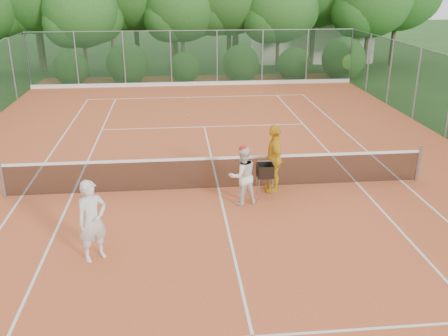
# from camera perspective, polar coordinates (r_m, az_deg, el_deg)

# --- Properties ---
(ground) EXTENTS (120.00, 120.00, 0.00)m
(ground) POSITION_cam_1_polar(r_m,az_deg,el_deg) (14.38, -0.63, -2.41)
(ground) COLOR #204418
(ground) RESTS_ON ground
(clay_court) EXTENTS (18.00, 36.00, 0.02)m
(clay_court) POSITION_cam_1_polar(r_m,az_deg,el_deg) (14.37, -0.63, -2.37)
(clay_court) COLOR #CA5C2E
(clay_court) RESTS_ON ground
(club_building) EXTENTS (8.00, 5.00, 3.00)m
(club_building) POSITION_cam_1_polar(r_m,az_deg,el_deg) (38.75, 9.79, 14.36)
(club_building) COLOR beige
(club_building) RESTS_ON ground
(tennis_net) EXTENTS (11.97, 0.10, 1.10)m
(tennis_net) POSITION_cam_1_polar(r_m,az_deg,el_deg) (14.17, -0.64, -0.44)
(tennis_net) COLOR gray
(tennis_net) RESTS_ON clay_court
(player_white) EXTENTS (0.78, 0.72, 1.80)m
(player_white) POSITION_cam_1_polar(r_m,az_deg,el_deg) (10.88, -14.80, -5.85)
(player_white) COLOR silver
(player_white) RESTS_ON clay_court
(player_center_grp) EXTENTS (0.91, 0.79, 1.62)m
(player_center_grp) POSITION_cam_1_polar(r_m,az_deg,el_deg) (13.14, 2.13, -0.86)
(player_center_grp) COLOR white
(player_center_grp) RESTS_ON clay_court
(player_yellow) EXTENTS (0.51, 1.16, 1.95)m
(player_yellow) POSITION_cam_1_polar(r_m,az_deg,el_deg) (13.95, 5.73, 1.12)
(player_yellow) COLOR gold
(player_yellow) RESTS_ON clay_court
(ball_hopper) EXTENTS (0.42, 0.42, 0.95)m
(ball_hopper) POSITION_cam_1_polar(r_m,az_deg,el_deg) (13.58, 4.71, -0.38)
(ball_hopper) COLOR gray
(ball_hopper) RESTS_ON clay_court
(stray_ball_a) EXTENTS (0.07, 0.07, 0.07)m
(stray_ball_a) POSITION_cam_1_polar(r_m,az_deg,el_deg) (25.33, -4.19, 7.96)
(stray_ball_a) COLOR yellow
(stray_ball_a) RESTS_ON clay_court
(stray_ball_b) EXTENTS (0.07, 0.07, 0.07)m
(stray_ball_b) POSITION_cam_1_polar(r_m,az_deg,el_deg) (26.53, 4.06, 8.55)
(stray_ball_b) COLOR #CCE535
(stray_ball_b) RESTS_ON clay_court
(stray_ball_c) EXTENTS (0.07, 0.07, 0.07)m
(stray_ball_c) POSITION_cam_1_polar(r_m,az_deg,el_deg) (22.18, -4.08, 6.10)
(stray_ball_c) COLOR #CCE936
(stray_ball_c) RESTS_ON clay_court
(court_markings) EXTENTS (11.03, 23.83, 0.01)m
(court_markings) POSITION_cam_1_polar(r_m,az_deg,el_deg) (14.37, -0.63, -2.33)
(court_markings) COLOR white
(court_markings) RESTS_ON clay_court
(fence_back) EXTENTS (18.07, 0.07, 3.00)m
(fence_back) POSITION_cam_1_polar(r_m,az_deg,el_deg) (28.49, -3.44, 12.41)
(fence_back) COLOR #19381E
(fence_back) RESTS_ON clay_court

